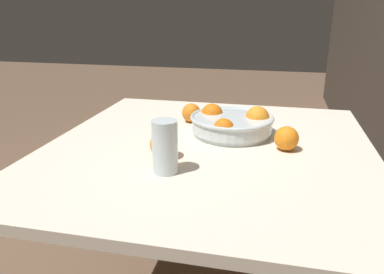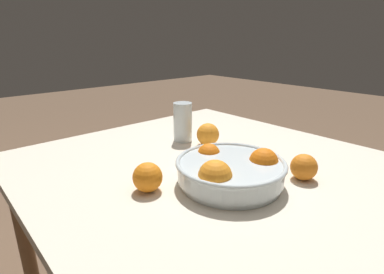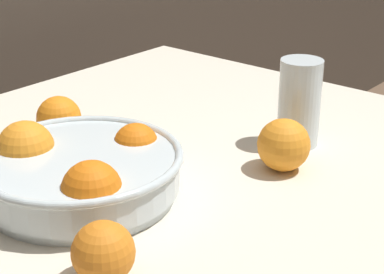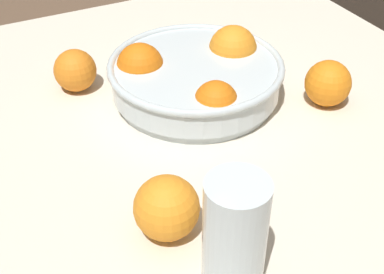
{
  "view_description": "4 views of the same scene",
  "coord_description": "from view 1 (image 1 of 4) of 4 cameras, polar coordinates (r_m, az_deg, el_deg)",
  "views": [
    {
      "loc": [
        1.12,
        0.2,
        1.14
      ],
      "look_at": [
        0.08,
        -0.04,
        0.76
      ],
      "focal_mm": 35.0,
      "sensor_mm": 36.0,
      "label": 1
    },
    {
      "loc": [
        -0.59,
        0.61,
        1.08
      ],
      "look_at": [
        0.09,
        0.0,
        0.78
      ],
      "focal_mm": 28.0,
      "sensor_mm": 36.0,
      "label": 2
    },
    {
      "loc": [
        -0.64,
        -0.57,
        1.14
      ],
      "look_at": [
        0.03,
        -0.02,
        0.77
      ],
      "focal_mm": 60.0,
      "sensor_mm": 36.0,
      "label": 3
    },
    {
      "loc": [
        0.55,
        -0.29,
        1.21
      ],
      "look_at": [
        0.03,
        -0.03,
        0.76
      ],
      "focal_mm": 50.0,
      "sensor_mm": 36.0,
      "label": 4
    }
  ],
  "objects": [
    {
      "name": "dining_table",
      "position": [
        1.24,
        2.51,
        -4.44
      ],
      "size": [
        1.11,
        1.04,
        0.71
      ],
      "color": "beige",
      "rests_on": "ground_plane"
    },
    {
      "name": "fruit_bowl",
      "position": [
        1.31,
        6.13,
        2.11
      ],
      "size": [
        0.29,
        0.29,
        0.1
      ],
      "color": "silver",
      "rests_on": "dining_table"
    },
    {
      "name": "juice_glass",
      "position": [
        0.99,
        -4.14,
        -1.89
      ],
      "size": [
        0.07,
        0.07,
        0.15
      ],
      "color": "#F4A314",
      "rests_on": "dining_table"
    },
    {
      "name": "orange_loose_near_bowl",
      "position": [
        1.19,
        14.2,
        -0.2
      ],
      "size": [
        0.08,
        0.08,
        0.08
      ],
      "primitive_type": "sphere",
      "color": "orange",
      "rests_on": "dining_table"
    },
    {
      "name": "orange_loose_front",
      "position": [
        1.1,
        -4.36,
        -1.14
      ],
      "size": [
        0.08,
        0.08,
        0.08
      ],
      "primitive_type": "sphere",
      "color": "orange",
      "rests_on": "dining_table"
    },
    {
      "name": "orange_loose_aside",
      "position": [
        1.44,
        -0.1,
        3.71
      ],
      "size": [
        0.07,
        0.07,
        0.07
      ],
      "primitive_type": "sphere",
      "color": "orange",
      "rests_on": "dining_table"
    }
  ]
}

